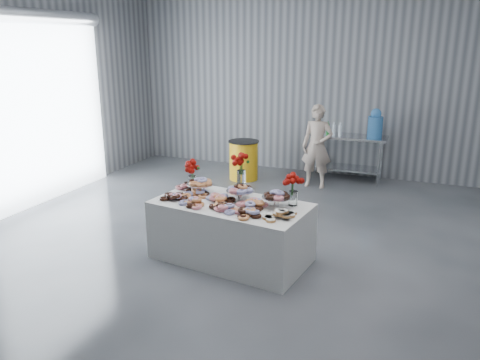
% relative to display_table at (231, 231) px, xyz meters
% --- Properties ---
extents(ground, '(9.00, 9.00, 0.00)m').
position_rel_display_table_xyz_m(ground, '(0.05, 0.03, -0.38)').
color(ground, '#373A3F').
rests_on(ground, ground).
extents(room_walls, '(8.04, 9.04, 4.02)m').
position_rel_display_table_xyz_m(room_walls, '(-0.22, 0.10, 2.26)').
color(room_walls, gray).
rests_on(room_walls, ground).
extents(display_table, '(2.02, 1.24, 0.75)m').
position_rel_display_table_xyz_m(display_table, '(0.00, 0.00, 0.00)').
color(display_table, silver).
rests_on(display_table, ground).
extents(prep_table, '(1.50, 0.60, 0.90)m').
position_rel_display_table_xyz_m(prep_table, '(0.74, 4.13, 0.24)').
color(prep_table, silver).
rests_on(prep_table, ground).
extents(donut_mounds, '(1.90, 1.03, 0.09)m').
position_rel_display_table_xyz_m(donut_mounds, '(0.00, -0.05, 0.42)').
color(donut_mounds, '#E79454').
rests_on(donut_mounds, display_table).
extents(cake_stand_left, '(0.36, 0.36, 0.17)m').
position_rel_display_table_xyz_m(cake_stand_left, '(-0.53, 0.22, 0.52)').
color(cake_stand_left, silver).
rests_on(cake_stand_left, display_table).
extents(cake_stand_mid, '(0.36, 0.36, 0.17)m').
position_rel_display_table_xyz_m(cake_stand_mid, '(0.07, 0.14, 0.52)').
color(cake_stand_mid, silver).
rests_on(cake_stand_mid, display_table).
extents(cake_stand_right, '(0.36, 0.36, 0.17)m').
position_rel_display_table_xyz_m(cake_stand_right, '(0.57, 0.08, 0.52)').
color(cake_stand_right, silver).
rests_on(cake_stand_right, display_table).
extents(danish_pile, '(0.48, 0.48, 0.11)m').
position_rel_display_table_xyz_m(danish_pile, '(0.72, -0.25, 0.43)').
color(danish_pile, white).
rests_on(danish_pile, display_table).
extents(bouquet_left, '(0.26, 0.26, 0.42)m').
position_rel_display_table_xyz_m(bouquet_left, '(-0.71, 0.35, 0.67)').
color(bouquet_left, white).
rests_on(bouquet_left, display_table).
extents(bouquet_right, '(0.26, 0.26, 0.42)m').
position_rel_display_table_xyz_m(bouquet_right, '(0.73, 0.20, 0.67)').
color(bouquet_right, white).
rests_on(bouquet_right, display_table).
extents(bouquet_center, '(0.26, 0.26, 0.57)m').
position_rel_display_table_xyz_m(bouquet_center, '(-0.00, 0.35, 0.75)').
color(bouquet_center, silver).
rests_on(bouquet_center, display_table).
extents(water_jug, '(0.28, 0.28, 0.55)m').
position_rel_display_table_xyz_m(water_jug, '(1.24, 4.13, 0.77)').
color(water_jug, '#4597EB').
rests_on(water_jug, prep_table).
extents(drink_bottles, '(0.54, 0.08, 0.27)m').
position_rel_display_table_xyz_m(drink_bottles, '(0.42, 4.03, 0.66)').
color(drink_bottles, '#268C33').
rests_on(drink_bottles, prep_table).
extents(person, '(0.58, 0.39, 1.56)m').
position_rel_display_table_xyz_m(person, '(0.29, 3.46, 0.41)').
color(person, '#CC8C93').
rests_on(person, ground).
extents(trash_barrel, '(0.61, 0.61, 0.78)m').
position_rel_display_table_xyz_m(trash_barrel, '(-1.17, 3.43, 0.02)').
color(trash_barrel, '#F6B114').
rests_on(trash_barrel, ground).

